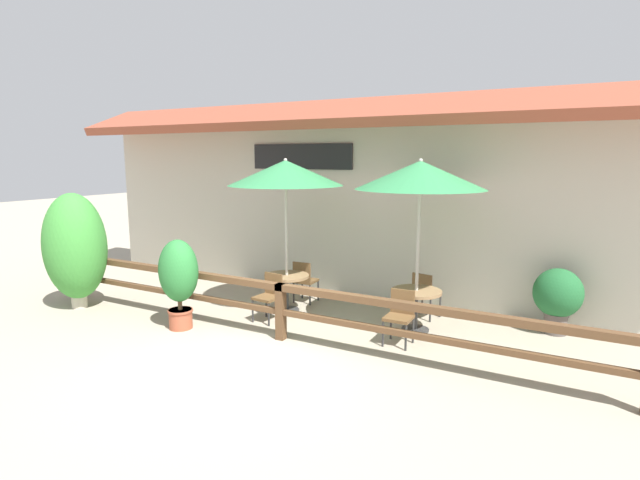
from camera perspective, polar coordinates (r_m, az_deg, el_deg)
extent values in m
plane|color=#9E937F|center=(7.69, -8.87, -13.57)|extent=(60.00, 60.00, 0.00)
cube|color=#BCB7A8|center=(10.77, 4.61, 3.09)|extent=(14.00, 0.40, 3.60)
cube|color=brown|center=(10.24, 3.47, 14.40)|extent=(14.28, 1.48, 0.70)
cube|color=black|center=(11.12, -2.17, 9.51)|extent=(2.49, 0.04, 0.55)
cube|color=brown|center=(8.21, -4.55, -5.38)|extent=(10.40, 0.14, 0.11)
cube|color=brown|center=(8.33, -4.51, -8.17)|extent=(10.40, 0.10, 0.09)
cube|color=brown|center=(11.85, -25.80, -3.75)|extent=(0.14, 0.14, 0.95)
cube|color=brown|center=(8.33, -4.51, -8.17)|extent=(0.14, 0.14, 0.95)
cylinder|color=#B7B2A8|center=(9.65, -3.86, -0.86)|extent=(0.06, 0.06, 2.53)
cone|color=#33844C|center=(9.50, -3.96, 7.67)|extent=(2.19, 2.19, 0.48)
sphere|color=#B2ADA3|center=(9.49, -3.98, 9.10)|extent=(0.07, 0.07, 0.07)
cylinder|color=olive|center=(9.77, -3.82, -4.14)|extent=(0.87, 0.87, 0.05)
cylinder|color=#333333|center=(9.86, -3.80, -6.18)|extent=(0.07, 0.07, 0.67)
cylinder|color=#333333|center=(9.95, -3.78, -7.97)|extent=(0.48, 0.48, 0.03)
cube|color=brown|center=(9.24, -6.06, -6.57)|extent=(0.46, 0.46, 0.05)
cube|color=brown|center=(9.32, -5.33, -4.98)|extent=(0.40, 0.07, 0.40)
cylinder|color=#2D2D2D|center=(9.29, -7.70, -8.04)|extent=(0.04, 0.04, 0.42)
cylinder|color=#2D2D2D|center=(9.05, -5.88, -8.48)|extent=(0.04, 0.04, 0.42)
cylinder|color=#2D2D2D|center=(9.56, -6.17, -7.50)|extent=(0.04, 0.04, 0.42)
cylinder|color=#2D2D2D|center=(9.33, -4.37, -7.90)|extent=(0.04, 0.04, 0.42)
cube|color=brown|center=(10.41, -1.62, -4.67)|extent=(0.44, 0.44, 0.05)
cube|color=brown|center=(10.20, -2.12, -3.68)|extent=(0.40, 0.05, 0.40)
cylinder|color=#2D2D2D|center=(10.56, -0.21, -5.80)|extent=(0.04, 0.04, 0.42)
cylinder|color=#2D2D2D|center=(10.72, -2.04, -5.56)|extent=(0.04, 0.04, 0.42)
cylinder|color=#2D2D2D|center=(10.23, -1.16, -6.31)|extent=(0.04, 0.04, 0.42)
cylinder|color=#2D2D2D|center=(10.40, -3.03, -6.05)|extent=(0.04, 0.04, 0.42)
cylinder|color=#B7B2A8|center=(8.68, 11.08, -2.19)|extent=(0.06, 0.06, 2.53)
cone|color=#33844C|center=(8.51, 11.39, 7.29)|extent=(2.19, 2.19, 0.48)
sphere|color=#B2ADA3|center=(8.51, 11.44, 8.89)|extent=(0.07, 0.07, 0.07)
cylinder|color=olive|center=(8.81, 10.96, -5.80)|extent=(0.87, 0.87, 0.05)
cylinder|color=#333333|center=(8.92, 10.89, -8.05)|extent=(0.07, 0.07, 0.67)
cylinder|color=#333333|center=(9.02, 10.82, -10.00)|extent=(0.48, 0.48, 0.03)
cube|color=brown|center=(8.18, 8.96, -8.79)|extent=(0.43, 0.43, 0.05)
cube|color=brown|center=(8.28, 9.43, -6.93)|extent=(0.40, 0.04, 0.40)
cylinder|color=#2D2D2D|center=(8.15, 7.19, -10.59)|extent=(0.04, 0.04, 0.42)
cylinder|color=#2D2D2D|center=(8.03, 9.78, -10.95)|extent=(0.04, 0.04, 0.42)
cylinder|color=#2D2D2D|center=(8.48, 8.10, -9.78)|extent=(0.04, 0.04, 0.42)
cylinder|color=#2D2D2D|center=(8.37, 10.59, -10.11)|extent=(0.04, 0.04, 0.42)
cube|color=brown|center=(9.62, 12.08, -6.08)|extent=(0.50, 0.50, 0.05)
cube|color=brown|center=(9.40, 11.57, -5.01)|extent=(0.40, 0.12, 0.40)
cylinder|color=#2D2D2D|center=(9.76, 13.56, -7.36)|extent=(0.04, 0.04, 0.42)
cylinder|color=#2D2D2D|center=(9.93, 11.61, -6.99)|extent=(0.04, 0.04, 0.42)
cylinder|color=#2D2D2D|center=(9.44, 12.49, -7.90)|extent=(0.04, 0.04, 0.42)
cylinder|color=#2D2D2D|center=(9.62, 10.48, -7.51)|extent=(0.04, 0.04, 0.42)
cylinder|color=#B7AD99|center=(11.20, -25.80, -6.07)|extent=(0.30, 0.30, 0.35)
cylinder|color=#B7AD99|center=(11.16, -25.86, -5.30)|extent=(0.32, 0.32, 0.04)
ellipsoid|color=#3D8E38|center=(10.97, -26.21, -0.66)|extent=(1.27, 1.14, 2.11)
cylinder|color=#9E4C33|center=(9.24, -15.63, -8.67)|extent=(0.40, 0.40, 0.34)
cylinder|color=#9E4C33|center=(9.20, -15.68, -7.77)|extent=(0.44, 0.44, 0.04)
cylinder|color=brown|center=(9.14, -15.73, -6.66)|extent=(0.07, 0.07, 0.33)
ellipsoid|color=#287033|center=(9.01, -15.88, -3.40)|extent=(0.71, 0.64, 1.10)
cylinder|color=#564C47|center=(9.56, 25.32, -8.60)|extent=(0.38, 0.38, 0.36)
cylinder|color=#564C47|center=(9.51, 25.39, -7.68)|extent=(0.41, 0.41, 0.04)
ellipsoid|color=#1E5B2D|center=(9.42, 25.55, -5.48)|extent=(0.81, 0.72, 0.84)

